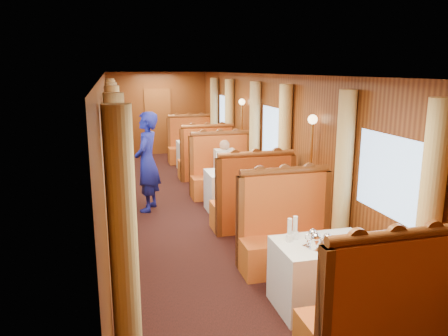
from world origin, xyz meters
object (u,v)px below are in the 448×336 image
object	(u,v)px
banquette_mid_fwd	(252,204)
banquette_mid_aft	(222,176)
tea_tray	(322,246)
fruit_plate	(351,242)
table_mid	(235,191)
teapot_back	(312,238)
rose_vase_far	(197,134)
teapot_left	(315,243)
steward	(147,162)
rose_vase_mid	(236,162)
passenger	(225,163)
banquette_near_aft	(287,237)
banquette_near_fwd	(377,321)
banquette_far_fwd	(206,161)
table_far	(198,156)
table_near	(323,275)
teapot_right	(327,243)
banquette_far_aft	(191,147)

from	to	relation	value
banquette_mid_fwd	banquette_mid_aft	xyz separation A→B (m)	(0.00, 2.03, 0.00)
tea_tray	fruit_plate	distance (m)	0.34
table_mid	teapot_back	size ratio (longest dim) A/B	6.84
banquette_mid_aft	rose_vase_far	world-z (taller)	banquette_mid_aft
teapot_left	steward	xyz separation A→B (m)	(-1.38, 4.07, 0.10)
rose_vase_mid	passenger	bearing A→B (deg)	90.42
banquette_near_aft	steward	size ratio (longest dim) A/B	0.73
banquette_near_fwd	banquette_far_fwd	xyz separation A→B (m)	(0.00, 7.00, 0.00)
fruit_plate	table_far	bearing A→B (deg)	92.13
table_near	banquette_mid_fwd	size ratio (longest dim) A/B	0.78
banquette_far_fwd	steward	distance (m)	2.63
table_far	steward	xyz separation A→B (m)	(-1.56, -3.07, 0.55)
banquette_mid_aft	teapot_back	world-z (taller)	banquette_mid_aft
table_near	banquette_mid_fwd	world-z (taller)	banquette_mid_fwd
banquette_mid_fwd	tea_tray	bearing A→B (deg)	-91.66
banquette_near_aft	rose_vase_far	xyz separation A→B (m)	(-0.02, 6.01, 0.50)
fruit_plate	passenger	bearing A→B (deg)	93.48
table_near	teapot_right	size ratio (longest dim) A/B	6.57
banquette_far_fwd	tea_tray	world-z (taller)	banquette_far_fwd
table_far	teapot_left	distance (m)	7.15
banquette_near_fwd	steward	world-z (taller)	steward
table_mid	banquette_mid_fwd	world-z (taller)	banquette_mid_fwd
rose_vase_far	steward	xyz separation A→B (m)	(-1.54, -3.10, -0.01)
banquette_far_aft	fruit_plate	distance (m)	8.11
banquette_mid_fwd	table_far	xyz separation A→B (m)	(0.00, 4.51, -0.05)
table_far	passenger	bearing A→B (deg)	-90.00
passenger	banquette_mid_aft	bearing A→B (deg)	90.00
banquette_near_aft	steward	xyz separation A→B (m)	(-1.56, 2.92, 0.50)
banquette_near_aft	rose_vase_far	distance (m)	6.04
teapot_back	passenger	distance (m)	4.23
table_near	banquette_near_fwd	xyz separation A→B (m)	(0.00, -1.01, 0.05)
banquette_near_aft	teapot_left	world-z (taller)	banquette_near_aft
table_far	passenger	distance (m)	2.77
tea_tray	fruit_plate	xyz separation A→B (m)	(0.34, -0.01, 0.01)
table_near	rose_vase_mid	bearing A→B (deg)	89.91
banquette_mid_fwd	banquette_far_fwd	world-z (taller)	same
banquette_near_fwd	rose_vase_far	xyz separation A→B (m)	(-0.02, 8.04, 0.50)
table_near	banquette_far_aft	bearing A→B (deg)	90.00
teapot_left	steward	distance (m)	4.30
banquette_far_aft	teapot_right	world-z (taller)	banquette_far_aft
table_mid	rose_vase_mid	bearing A→B (deg)	-80.33
teapot_back	rose_vase_far	world-z (taller)	rose_vase_far
teapot_right	steward	distance (m)	4.36
rose_vase_mid	passenger	distance (m)	0.81
tea_tray	banquette_far_fwd	bearing A→B (deg)	89.30
banquette_mid_aft	banquette_far_fwd	size ratio (longest dim) A/B	1.00
table_near	teapot_back	bearing A→B (deg)	170.27
table_mid	banquette_far_aft	world-z (taller)	banquette_far_aft
table_near	table_far	xyz separation A→B (m)	(0.00, 7.00, 0.00)
table_mid	steward	world-z (taller)	steward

